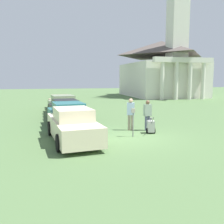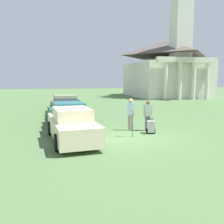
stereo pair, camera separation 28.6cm
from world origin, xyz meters
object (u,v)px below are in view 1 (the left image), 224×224
at_px(parked_car_tan, 61,103).
at_px(person_supervisor, 148,113).
at_px(parked_car_cream, 73,126).
at_px(parked_car_sage, 63,105).
at_px(equipment_cart, 151,126).
at_px(parking_meter, 133,117).
at_px(parked_car_black, 65,110).
at_px(parked_car_teal, 68,116).
at_px(church, 162,64).
at_px(person_worker, 131,112).

bearing_deg(parked_car_tan, person_supervisor, -74.55).
xyz_separation_m(parked_car_cream, person_supervisor, (4.31, 1.40, 0.24)).
height_order(parked_car_sage, equipment_cart, parked_car_sage).
xyz_separation_m(parking_meter, person_supervisor, (1.28, 1.26, -0.02)).
xyz_separation_m(parked_car_black, equipment_cart, (4.22, -5.31, -0.32)).
xyz_separation_m(parked_car_teal, parked_car_black, (-0.00, 2.92, -0.02)).
distance_m(parked_car_cream, parked_car_sage, 9.09).
bearing_deg(equipment_cart, parked_car_tan, 122.56).
height_order(parked_car_cream, equipment_cart, parked_car_cream).
bearing_deg(parked_car_teal, parking_meter, -50.17).
relative_size(parked_car_tan, parking_meter, 3.30).
distance_m(parked_car_sage, equipment_cart, 9.42).
bearing_deg(parking_meter, parked_car_black, 117.39).
bearing_deg(equipment_cart, parked_car_teal, 163.07).
distance_m(parked_car_teal, parking_meter, 4.22).
height_order(parked_car_black, church, church).
bearing_deg(parked_car_cream, parked_car_tan, 83.84).
relative_size(equipment_cart, church, 0.04).
bearing_deg(parked_car_cream, parked_car_teal, 83.84).
bearing_deg(parking_meter, equipment_cart, 24.43).
relative_size(person_worker, person_supervisor, 1.05).
distance_m(parked_car_tan, church, 22.35).
bearing_deg(parking_meter, parked_car_teal, 135.99).
xyz_separation_m(parked_car_black, parked_car_sage, (0.00, 3.10, 0.03)).
height_order(parked_car_teal, church, church).
xyz_separation_m(person_worker, equipment_cart, (0.81, -1.02, -0.65)).
bearing_deg(parked_car_tan, parked_car_teal, -96.16).
bearing_deg(parking_meter, church, 62.13).
relative_size(parked_car_sage, parked_car_tan, 1.03).
relative_size(parked_car_sage, person_worker, 2.73).
distance_m(equipment_cart, church, 28.92).
height_order(equipment_cart, church, church).
distance_m(person_worker, church, 28.29).
bearing_deg(parked_car_sage, equipment_cart, -69.54).
relative_size(parked_car_teal, person_supervisor, 2.90).
xyz_separation_m(parked_car_tan, person_supervisor, (4.31, -10.88, 0.32)).
distance_m(parked_car_sage, person_worker, 8.15).
distance_m(parked_car_cream, person_worker, 3.82).
height_order(parked_car_teal, parked_car_sage, parked_car_sage).
distance_m(parking_meter, church, 29.83).
bearing_deg(parking_meter, person_worker, 76.26).
relative_size(parking_meter, equipment_cart, 1.44).
distance_m(parked_car_teal, parked_car_sage, 6.03).
bearing_deg(person_supervisor, parked_car_sage, -69.35).
distance_m(parked_car_teal, person_supervisor, 4.63).
bearing_deg(equipment_cart, church, 76.32).
height_order(parked_car_tan, church, church).
xyz_separation_m(parked_car_teal, parked_car_tan, (-0.00, 9.21, -0.07)).
relative_size(person_supervisor, equipment_cart, 1.71).
bearing_deg(parked_car_teal, equipment_cart, -35.67).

